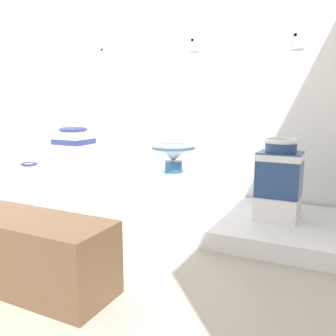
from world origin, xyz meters
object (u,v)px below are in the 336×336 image
object	(u,v)px
info_placard_second	(195,44)
info_placard_third	(299,40)
info_placard_first	(105,53)
museum_bench	(21,250)
antique_toilet_tall_cobalt	(173,154)
plinth_block_central_ornate	(277,207)
plinth_block_squat_floral	(76,182)
antique_toilet_central_ornate	(280,167)
antique_toilet_squat_floral	(74,149)
plinth_block_tall_cobalt	(173,190)
decorative_vase_companion	(30,182)

from	to	relation	value
info_placard_second	info_placard_third	bearing A→B (deg)	0.00
info_placard_first	museum_bench	size ratio (longest dim) A/B	0.12
antique_toilet_tall_cobalt	info_placard_first	bearing A→B (deg)	156.11
plinth_block_central_ornate	info_placard_third	distance (m)	1.39
plinth_block_squat_floral	antique_toilet_central_ornate	distance (m)	1.94
antique_toilet_squat_floral	plinth_block_central_ornate	size ratio (longest dim) A/B	1.27
plinth_block_tall_cobalt	antique_toilet_central_ornate	distance (m)	0.95
antique_toilet_squat_floral	antique_toilet_tall_cobalt	bearing A→B (deg)	6.95
antique_toilet_squat_floral	antique_toilet_central_ornate	xyz separation A→B (m)	(1.91, 0.07, -0.04)
antique_toilet_central_ornate	museum_bench	size ratio (longest dim) A/B	0.39
info_placard_first	info_placard_third	size ratio (longest dim) A/B	0.93
antique_toilet_squat_floral	antique_toilet_tall_cobalt	xyz separation A→B (m)	(1.00, 0.12, -0.00)
plinth_block_squat_floral	antique_toilet_central_ornate	world-z (taller)	antique_toilet_central_ornate
info_placard_second	museum_bench	world-z (taller)	info_placard_second
antique_toilet_squat_floral	plinth_block_tall_cobalt	bearing A→B (deg)	6.95
plinth_block_central_ornate	decorative_vase_companion	bearing A→B (deg)	-179.23
antique_toilet_tall_cobalt	info_placard_second	size ratio (longest dim) A/B	3.23
plinth_block_tall_cobalt	antique_toilet_squat_floral	bearing A→B (deg)	-173.05
antique_toilet_tall_cobalt	antique_toilet_squat_floral	bearing A→B (deg)	-173.05
antique_toilet_squat_floral	plinth_block_tall_cobalt	xyz separation A→B (m)	(1.00, 0.12, -0.32)
plinth_block_central_ornate	museum_bench	xyz separation A→B (m)	(-1.13, -1.44, -0.02)
plinth_block_squat_floral	plinth_block_tall_cobalt	xyz separation A→B (m)	(1.00, 0.12, 0.00)
info_placard_third	decorative_vase_companion	bearing A→B (deg)	-168.33
antique_toilet_squat_floral	info_placard_second	distance (m)	1.52
antique_toilet_squat_floral	decorative_vase_companion	world-z (taller)	antique_toilet_squat_floral
plinth_block_central_ornate	antique_toilet_squat_floral	bearing A→B (deg)	-177.78
info_placard_second	decorative_vase_companion	size ratio (longest dim) A/B	0.33
antique_toilet_tall_cobalt	plinth_block_central_ornate	bearing A→B (deg)	-3.04
museum_bench	plinth_block_squat_floral	bearing A→B (deg)	119.70
decorative_vase_companion	museum_bench	size ratio (longest dim) A/B	0.33
plinth_block_central_ornate	antique_toilet_central_ornate	size ratio (longest dim) A/B	0.76
plinth_block_tall_cobalt	info_placard_third	xyz separation A→B (m)	(0.92, 0.45, 1.27)
plinth_block_squat_floral	info_placard_third	size ratio (longest dim) A/B	2.84
plinth_block_tall_cobalt	plinth_block_central_ornate	bearing A→B (deg)	-3.04
antique_toilet_squat_floral	plinth_block_tall_cobalt	size ratio (longest dim) A/B	1.07
plinth_block_squat_floral	antique_toilet_squat_floral	world-z (taller)	antique_toilet_squat_floral
info_placard_first	info_placard_second	distance (m)	1.03
antique_toilet_tall_cobalt	info_placard_first	distance (m)	1.47
plinth_block_tall_cobalt	info_placard_second	distance (m)	1.38
antique_toilet_tall_cobalt	museum_bench	xyz separation A→B (m)	(-0.22, -1.49, -0.36)
info_placard_third	decorative_vase_companion	distance (m)	2.97
plinth_block_central_ornate	antique_toilet_central_ornate	bearing A→B (deg)	0.00
info_placard_first	info_placard_third	world-z (taller)	info_placard_third
plinth_block_squat_floral	plinth_block_tall_cobalt	bearing A→B (deg)	6.95
antique_toilet_tall_cobalt	museum_bench	size ratio (longest dim) A/B	0.36
antique_toilet_squat_floral	plinth_block_tall_cobalt	distance (m)	1.06
antique_toilet_tall_cobalt	plinth_block_central_ornate	xyz separation A→B (m)	(0.91, -0.05, -0.35)
plinth_block_squat_floral	info_placard_second	size ratio (longest dim) A/B	3.16
info_placard_third	museum_bench	world-z (taller)	info_placard_third
info_placard_first	info_placard_second	world-z (taller)	info_placard_second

